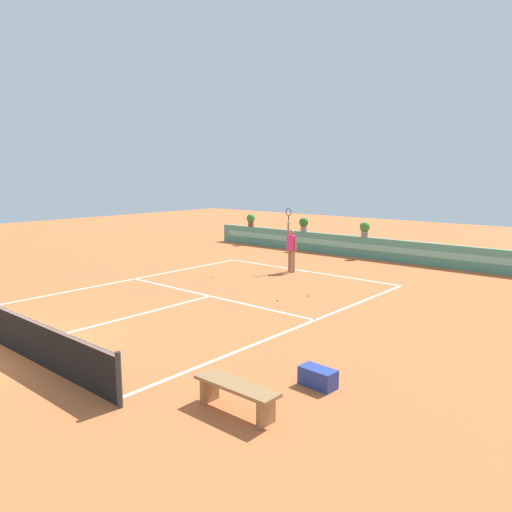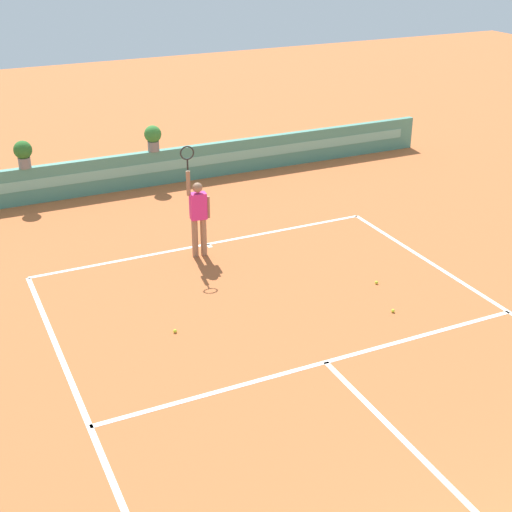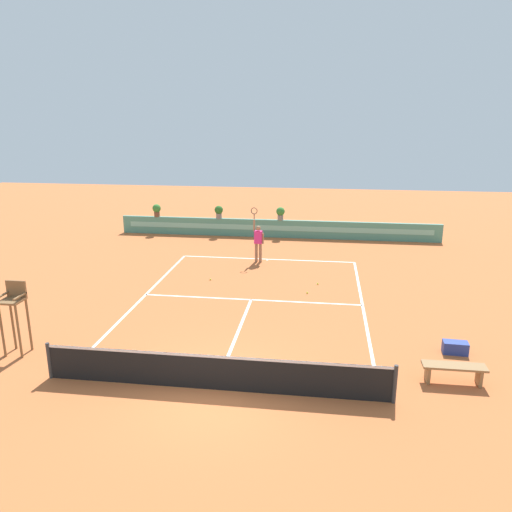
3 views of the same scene
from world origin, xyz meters
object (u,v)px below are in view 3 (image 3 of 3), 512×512
tennis_ball_near_baseline (210,279)px  potted_plant_left (219,211)px  bench_courtside (454,370)px  potted_plant_centre (280,213)px  tennis_player (258,240)px  umpire_chair (14,309)px  potted_plant_far_left (157,209)px  tennis_ball_by_sideline (318,284)px  gear_bag (455,348)px  tennis_ball_mid_court (307,293)px

tennis_ball_near_baseline → potted_plant_left: (-1.28, 7.95, 1.38)m
tennis_ball_near_baseline → bench_courtside: bearing=-42.1°
bench_courtside → potted_plant_centre: bearing=111.0°
tennis_player → potted_plant_centre: size_ratio=3.57×
umpire_chair → tennis_player: tennis_player is taller
potted_plant_left → potted_plant_far_left: (-3.65, 0.00, 0.00)m
tennis_ball_by_sideline → potted_plant_centre: size_ratio=0.09×
tennis_player → potted_plant_left: size_ratio=3.57×
umpire_chair → tennis_ball_near_baseline: umpire_chair is taller
umpire_chair → potted_plant_left: 15.38m
tennis_ball_near_baseline → tennis_ball_by_sideline: (4.48, 0.06, 0.00)m
bench_courtside → tennis_player: 12.11m
gear_bag → tennis_player: tennis_player is taller
tennis_ball_by_sideline → potted_plant_far_left: size_ratio=0.09×
tennis_ball_near_baseline → tennis_ball_by_sideline: 4.48m
tennis_ball_by_sideline → potted_plant_left: (-5.76, 7.89, 1.38)m
gear_bag → tennis_ball_mid_court: bearing=135.0°
bench_courtside → tennis_ball_near_baseline: bearing=137.9°
potted_plant_centre → potted_plant_left: (-3.51, 0.00, 0.00)m
gear_bag → tennis_ball_mid_court: gear_bag is taller
tennis_ball_mid_court → tennis_ball_by_sideline: bearing=71.5°
bench_courtside → tennis_player: bearing=122.2°
umpire_chair → tennis_ball_near_baseline: size_ratio=31.47×
tennis_ball_mid_court → potted_plant_left: potted_plant_left is taller
tennis_ball_by_sideline → gear_bag: bearing=-54.0°
umpire_chair → potted_plant_far_left: (-0.88, 15.13, 0.07)m
tennis_ball_mid_court → potted_plant_far_left: 12.85m
tennis_ball_by_sideline → potted_plant_left: 9.86m
umpire_chair → potted_plant_far_left: umpire_chair is taller
umpire_chair → potted_plant_far_left: 15.15m
umpire_chair → tennis_ball_by_sideline: size_ratio=31.47×
gear_bag → potted_plant_far_left: potted_plant_far_left is taller
bench_courtside → gear_bag: (0.46, 1.74, -0.20)m
umpire_chair → tennis_ball_mid_court: umpire_chair is taller
tennis_player → tennis_ball_by_sideline: 4.18m
gear_bag → potted_plant_left: bearing=126.1°
umpire_chair → tennis_ball_by_sideline: umpire_chair is taller
potted_plant_left → potted_plant_far_left: size_ratio=1.00×
gear_bag → tennis_ball_near_baseline: (-8.54, 5.54, -0.15)m
potted_plant_far_left → tennis_ball_mid_court: bearing=-45.0°
tennis_player → potted_plant_centre: tennis_player is taller
bench_courtside → potted_plant_centre: (-5.84, 15.23, 1.04)m
bench_courtside → potted_plant_far_left: potted_plant_far_left is taller
umpire_chair → bench_courtside: 12.17m
bench_courtside → potted_plant_far_left: (-13.01, 15.23, 1.04)m
tennis_player → potted_plant_centre: 5.04m
umpire_chair → tennis_player: (5.69, 10.13, -0.29)m
gear_bag → potted_plant_far_left: bearing=135.0°
bench_courtside → tennis_ball_mid_court: 7.37m
tennis_ball_mid_court → tennis_ball_by_sideline: size_ratio=1.00×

